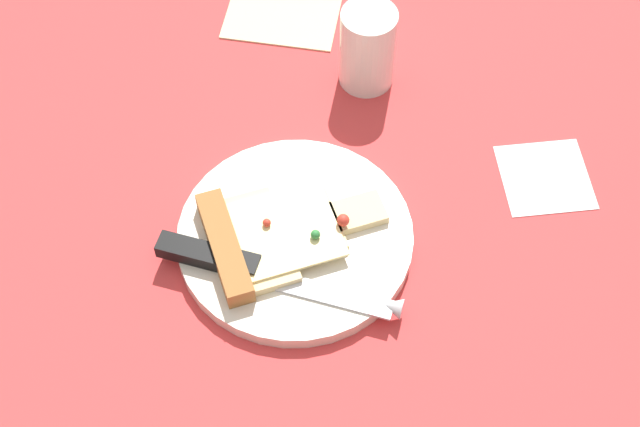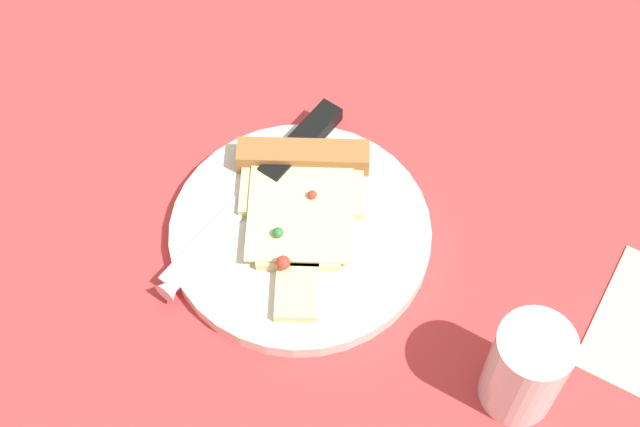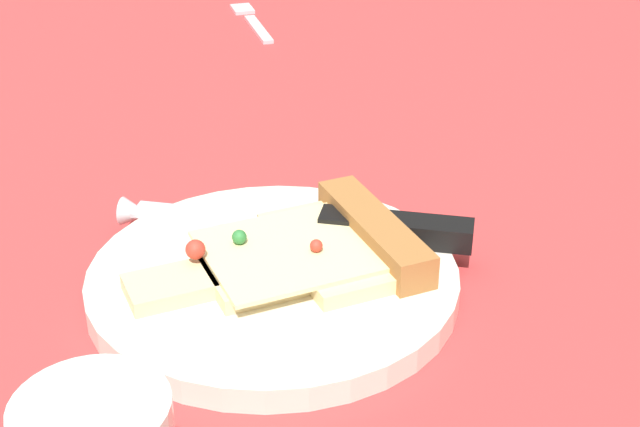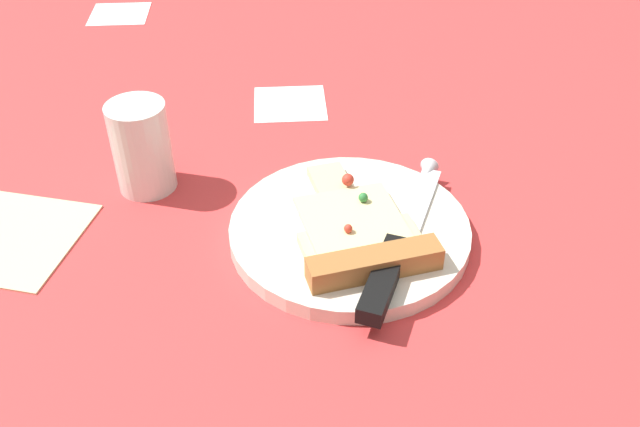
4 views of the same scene
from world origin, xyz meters
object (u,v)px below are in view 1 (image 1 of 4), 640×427
drinking_glass (368,48)px  knife (254,269)px  napkin (285,4)px  pizza_slice (269,236)px  plate (295,238)px

drinking_glass → knife: bearing=-120.3°
knife → napkin: (6.33, 36.61, -2.00)cm
pizza_slice → knife: (-1.73, -3.29, -0.18)cm
knife → drinking_glass: bearing=172.7°
drinking_glass → napkin: bearing=122.6°
napkin → pizza_slice: bearing=-97.9°
knife → drinking_glass: drinking_glass is taller
plate → drinking_glass: size_ratio=2.39×
plate → napkin: (2.07, 32.77, -0.60)cm
plate → knife: (-4.27, -3.84, 1.40)cm
pizza_slice → drinking_glass: (12.48, 21.02, 2.47)cm
pizza_slice → napkin: pizza_slice is taller
napkin → drinking_glass: bearing=-57.4°
knife → napkin: bearing=-166.8°
pizza_slice → knife: 3.72cm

